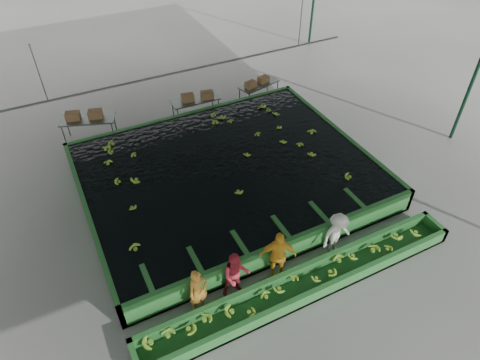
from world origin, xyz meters
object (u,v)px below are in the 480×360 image
packing_table_left (90,129)px  box_stack_left (85,118)px  flotation_tank (228,175)px  worker_a (198,291)px  worker_d (337,234)px  worker_c (278,256)px  box_stack_mid (198,99)px  sorting_trough (305,284)px  packing_table_right (259,92)px  box_stack_right (257,85)px  worker_b (236,275)px  packing_table_mid (196,108)px

packing_table_left → box_stack_left: 0.50m
flotation_tank → worker_a: bearing=-124.0°
worker_d → box_stack_left: worker_d is taller
worker_c → box_stack_mid: size_ratio=1.28×
sorting_trough → box_stack_mid: size_ratio=7.11×
worker_a → packing_table_right: 11.37m
worker_a → worker_d: 4.51m
worker_c → sorting_trough: bearing=-35.4°
box_stack_right → packing_table_right: bearing=21.4°
worker_b → box_stack_right: 10.63m
sorting_trough → worker_c: worker_c is taller
worker_c → packing_table_mid: bearing=106.8°
worker_c → packing_table_mid: size_ratio=0.86×
packing_table_right → box_stack_mid: (-3.11, -0.15, 0.51)m
worker_a → sorting_trough: bearing=-23.0°
worker_b → packing_table_left: bearing=117.0°
flotation_tank → worker_a: worker_a is taller
worker_c → box_stack_left: 10.17m
worker_d → packing_table_left: size_ratio=0.72×
worker_a → packing_table_right: bearing=45.6°
box_stack_left → box_stack_right: box_stack_left is taller
worker_d → packing_table_mid: 9.09m
flotation_tank → packing_table_right: flotation_tank is taller
worker_d → box_stack_left: 11.04m
worker_c → packing_table_mid: (1.17, 9.04, -0.42)m
worker_c → worker_a: bearing=-155.8°
worker_b → worker_a: bearing=-165.0°
packing_table_mid → packing_table_right: bearing=1.3°
packing_table_left → box_stack_mid: bearing=-6.8°
worker_a → worker_c: bearing=-7.6°
sorting_trough → packing_table_left: (-3.81, 10.31, 0.24)m
worker_d → packing_table_right: size_ratio=0.79×
worker_c → packing_table_right: size_ratio=0.92×
worker_b → packing_table_mid: bearing=89.6°
worker_c → box_stack_left: (-3.42, 9.58, 0.09)m
worker_a → box_stack_right: worker_a is taller
sorting_trough → packing_table_right: size_ratio=5.10×
worker_b → packing_table_right: worker_b is taller
worker_a → worker_d: (4.51, -0.00, 0.01)m
flotation_tank → packing_table_left: 6.46m
sorting_trough → worker_a: (-2.90, 0.80, 0.51)m
flotation_tank → box_stack_left: size_ratio=6.97×
worker_a → flotation_tank: bearing=48.4°
worker_a → packing_table_right: worker_a is taller
worker_b → worker_c: (1.32, 0.00, 0.10)m
box_stack_left → box_stack_mid: size_ratio=1.02×
flotation_tank → sorting_trough: size_ratio=1.00×
box_stack_left → packing_table_left: bearing=-41.3°
packing_table_left → box_stack_right: (7.59, -0.45, 0.40)m
worker_c → packing_table_mid: 9.12m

